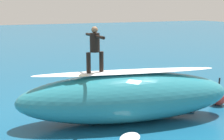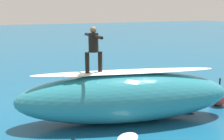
{
  "view_description": "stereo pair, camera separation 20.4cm",
  "coord_description": "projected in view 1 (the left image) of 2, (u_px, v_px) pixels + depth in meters",
  "views": [
    {
      "loc": [
        3.94,
        11.07,
        3.96
      ],
      "look_at": [
        -0.91,
        0.37,
        1.34
      ],
      "focal_mm": 44.73,
      "sensor_mm": 36.0,
      "label": 1
    },
    {
      "loc": [
        3.76,
        11.16,
        3.96
      ],
      "look_at": [
        -0.91,
        0.37,
        1.34
      ],
      "focal_mm": 44.73,
      "sensor_mm": 36.0,
      "label": 2
    }
  ],
  "objects": [
    {
      "name": "foam_patch_mid",
      "position": [
        186.0,
        110.0,
        10.91
      ],
      "size": [
        0.74,
        0.71,
        0.08
      ],
      "primitive_type": "ellipsoid",
      "rotation": [
        0.0,
        0.0,
        2.47
      ],
      "color": "white",
      "rests_on": "ground_plane"
    },
    {
      "name": "wave_foam_lip",
      "position": [
        127.0,
        72.0,
        9.66
      ],
      "size": [
        6.48,
        2.12,
        0.08
      ],
      "primitive_type": "ellipsoid",
      "rotation": [
        0.0,
        0.0,
        -0.22
      ],
      "color": "white",
      "rests_on": "wave_crest"
    },
    {
      "name": "foam_patch_far",
      "position": [
        130.0,
        138.0,
        8.55
      ],
      "size": [
        1.03,
        1.0,
        0.12
      ],
      "primitive_type": "ellipsoid",
      "rotation": [
        0.0,
        0.0,
        0.69
      ],
      "color": "white",
      "rests_on": "ground_plane"
    },
    {
      "name": "wave_crest",
      "position": [
        127.0,
        97.0,
        9.86
      ],
      "size": [
        7.88,
        3.66,
        1.76
      ],
      "primitive_type": "ellipsoid",
      "rotation": [
        0.0,
        0.0,
        -0.22
      ],
      "color": "teal",
      "rests_on": "ground_plane"
    },
    {
      "name": "surfboard_riding",
      "position": [
        95.0,
        73.0,
        9.44
      ],
      "size": [
        2.09,
        0.58,
        0.07
      ],
      "primitive_type": "ellipsoid",
      "rotation": [
        0.0,
        0.0,
        0.02
      ],
      "color": "#EAE5C6",
      "rests_on": "wave_crest"
    },
    {
      "name": "surfer_paddling",
      "position": [
        123.0,
        80.0,
        14.9
      ],
      "size": [
        1.23,
        1.25,
        0.28
      ],
      "rotation": [
        0.0,
        0.0,
        0.8
      ],
      "color": "black",
      "rests_on": "surfboard_paddling"
    },
    {
      "name": "surfboard_paddling",
      "position": [
        123.0,
        83.0,
        14.83
      ],
      "size": [
        1.79,
        1.82,
        0.09
      ],
      "primitive_type": "ellipsoid",
      "rotation": [
        0.0,
        0.0,
        0.8
      ],
      "color": "silver",
      "rests_on": "ground_plane"
    },
    {
      "name": "ground_plane",
      "position": [
        90.0,
        100.0,
        12.3
      ],
      "size": [
        120.0,
        120.0,
        0.0
      ],
      "primitive_type": "plane",
      "color": "#145175"
    },
    {
      "name": "surfer_riding",
      "position": [
        95.0,
        46.0,
        9.24
      ],
      "size": [
        0.61,
        1.46,
        1.54
      ],
      "rotation": [
        0.0,
        0.0,
        0.02
      ],
      "color": "black",
      "rests_on": "surfboard_riding"
    },
    {
      "name": "buoy_marker",
      "position": [
        218.0,
        97.0,
        11.61
      ],
      "size": [
        0.68,
        0.68,
        1.16
      ],
      "color": "red",
      "rests_on": "ground_plane"
    }
  ]
}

